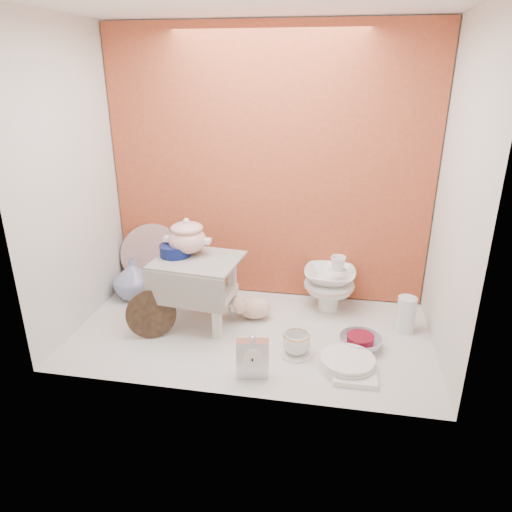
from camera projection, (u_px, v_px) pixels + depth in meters
The scene contains 17 objects.
ground at pixel (251, 333), 2.43m from camera, with size 1.80×1.80×0.00m, color silver.
niche_shell at pixel (258, 144), 2.25m from camera, with size 1.86×1.03×1.53m.
step_stool at pixel (199, 291), 2.47m from camera, with size 0.42×0.36×0.36m, color silver, non-canonical shape.
soup_tureen at pixel (187, 236), 2.43m from camera, with size 0.24×0.24×0.20m, color white, non-canonical shape.
cobalt_bowl at pixel (175, 250), 2.44m from camera, with size 0.16×0.16×0.06m, color #0A164F.
floral_platter at pixel (154, 256), 2.87m from camera, with size 0.40×0.06×0.40m, color silver, non-canonical shape.
blue_white_vase at pixel (133, 278), 2.76m from camera, with size 0.23×0.23×0.24m, color silver.
lacquer_tray at pixel (151, 314), 2.35m from camera, with size 0.25×0.05×0.25m, color black, non-canonical shape.
mantel_clock at pixel (253, 357), 2.05m from camera, with size 0.14×0.05×0.20m, color silver.
plush_pig at pixel (254, 307), 2.54m from camera, with size 0.23×0.16×0.14m, color beige.
teacup_saucer at pixel (296, 353), 2.24m from camera, with size 0.15×0.15×0.01m, color white.
gold_rim_teacup at pixel (296, 343), 2.22m from camera, with size 0.13×0.13×0.10m, color white.
lattice_dish at pixel (355, 373), 2.08m from camera, with size 0.19×0.19×0.03m, color white.
dinner_plate_stack at pixel (347, 363), 2.13m from camera, with size 0.26×0.26×0.06m, color white.
crystal_bowl at pixel (360, 342), 2.28m from camera, with size 0.20×0.20×0.06m, color silver.
clear_glass_vase at pixel (406, 314), 2.41m from camera, with size 0.10×0.10×0.19m, color silver.
porcelain_tower at pixel (329, 282), 2.61m from camera, with size 0.28×0.28×0.32m, color white, non-canonical shape.
Camera 1 is at (0.40, -2.07, 1.27)m, focal length 33.16 mm.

